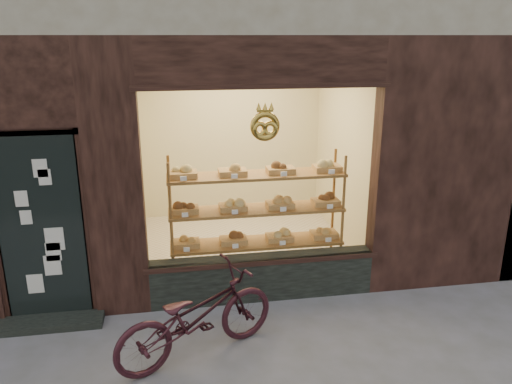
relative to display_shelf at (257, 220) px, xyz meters
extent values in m
cube|color=#2A312D|center=(0.00, -0.42, -0.59)|extent=(2.70, 0.25, 0.55)
cube|color=black|center=(-2.45, -0.49, 0.24)|extent=(0.90, 0.04, 2.15)
cube|color=#2A312D|center=(-2.45, -0.65, -0.82)|extent=(1.15, 0.35, 0.08)
torus|color=gold|center=(0.00, -0.53, 1.29)|extent=(0.33, 0.07, 0.33)
cube|color=olive|center=(0.00, 0.00, -0.81)|extent=(2.20, 0.45, 0.04)
cube|color=olive|center=(0.00, 0.00, -0.31)|extent=(2.20, 0.45, 0.03)
cube|color=olive|center=(0.00, 0.00, 0.14)|extent=(2.20, 0.45, 0.04)
cube|color=olive|center=(0.00, 0.00, 0.59)|extent=(2.20, 0.45, 0.04)
cylinder|color=olive|center=(-1.07, -0.19, -0.01)|extent=(0.04, 0.04, 1.70)
cylinder|color=olive|center=(1.07, -0.19, -0.01)|extent=(0.04, 0.04, 1.70)
cylinder|color=olive|center=(-1.07, 0.20, -0.01)|extent=(0.04, 0.04, 1.70)
cylinder|color=olive|center=(1.07, 0.20, -0.01)|extent=(0.04, 0.04, 1.70)
cube|color=olive|center=(-0.90, 0.00, -0.26)|extent=(0.34, 0.24, 0.07)
sphere|color=#B26F3D|center=(-0.90, 0.00, -0.17)|extent=(0.11, 0.11, 0.11)
cube|color=white|center=(-0.90, -0.18, -0.26)|extent=(0.07, 0.01, 0.05)
cube|color=olive|center=(-0.30, 0.00, -0.26)|extent=(0.34, 0.24, 0.07)
sphere|color=#583219|center=(-0.30, 0.00, -0.17)|extent=(0.11, 0.11, 0.11)
cube|color=white|center=(-0.30, -0.18, -0.26)|extent=(0.08, 0.01, 0.05)
cube|color=olive|center=(0.30, 0.00, -0.26)|extent=(0.34, 0.24, 0.07)
sphere|color=tan|center=(0.30, 0.00, -0.17)|extent=(0.11, 0.11, 0.11)
cube|color=white|center=(0.30, -0.18, -0.26)|extent=(0.07, 0.01, 0.05)
cube|color=olive|center=(0.90, 0.00, -0.26)|extent=(0.34, 0.24, 0.07)
sphere|color=#B26F3D|center=(0.90, 0.00, -0.17)|extent=(0.11, 0.11, 0.11)
cube|color=white|center=(0.90, -0.18, -0.26)|extent=(0.08, 0.01, 0.05)
cube|color=olive|center=(-0.90, 0.00, 0.19)|extent=(0.34, 0.24, 0.07)
sphere|color=#583219|center=(-0.90, 0.00, 0.28)|extent=(0.11, 0.11, 0.11)
cube|color=white|center=(-0.90, -0.18, 0.19)|extent=(0.07, 0.01, 0.06)
cube|color=olive|center=(-0.30, 0.00, 0.19)|extent=(0.34, 0.24, 0.07)
sphere|color=tan|center=(-0.30, 0.00, 0.28)|extent=(0.11, 0.11, 0.11)
cube|color=white|center=(-0.30, -0.18, 0.19)|extent=(0.08, 0.01, 0.06)
cube|color=olive|center=(0.30, 0.00, 0.19)|extent=(0.34, 0.24, 0.07)
sphere|color=#B26F3D|center=(0.30, 0.00, 0.28)|extent=(0.11, 0.11, 0.11)
cube|color=white|center=(0.30, -0.18, 0.19)|extent=(0.07, 0.01, 0.06)
cube|color=olive|center=(0.90, 0.00, 0.19)|extent=(0.34, 0.24, 0.07)
sphere|color=#583219|center=(0.90, 0.00, 0.28)|extent=(0.11, 0.11, 0.11)
cube|color=white|center=(0.90, -0.18, 0.19)|extent=(0.08, 0.01, 0.06)
cube|color=olive|center=(-0.90, 0.00, 0.64)|extent=(0.34, 0.24, 0.07)
sphere|color=tan|center=(-0.90, 0.00, 0.73)|extent=(0.11, 0.11, 0.11)
cube|color=white|center=(-0.90, -0.18, 0.64)|extent=(0.07, 0.01, 0.06)
cube|color=olive|center=(-0.30, 0.00, 0.64)|extent=(0.34, 0.24, 0.07)
sphere|color=#B26F3D|center=(-0.30, 0.00, 0.73)|extent=(0.11, 0.11, 0.11)
cube|color=white|center=(-0.30, -0.18, 0.64)|extent=(0.08, 0.01, 0.06)
cube|color=olive|center=(0.30, 0.00, 0.64)|extent=(0.34, 0.24, 0.07)
sphere|color=#583219|center=(0.30, 0.00, 0.73)|extent=(0.11, 0.11, 0.11)
cube|color=white|center=(0.30, -0.18, 0.64)|extent=(0.07, 0.01, 0.06)
cube|color=olive|center=(0.90, 0.00, 0.64)|extent=(0.34, 0.24, 0.07)
sphere|color=tan|center=(0.90, 0.00, 0.73)|extent=(0.11, 0.11, 0.11)
cube|color=white|center=(0.90, -0.18, 0.64)|extent=(0.08, 0.01, 0.06)
imported|color=black|center=(-0.86, -1.47, -0.41)|extent=(1.82, 1.26, 0.91)
camera|label=1|loc=(-1.01, -5.83, 2.24)|focal=35.00mm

